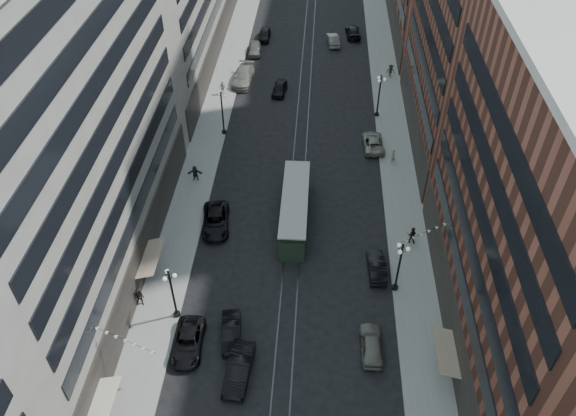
% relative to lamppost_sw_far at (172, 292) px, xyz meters
% --- Properties ---
extents(ground, '(220.00, 220.00, 0.00)m').
position_rel_lamppost_sw_far_xyz_m(ground, '(9.20, 32.00, -3.10)').
color(ground, black).
rests_on(ground, ground).
extents(sidewalk_west, '(4.00, 180.00, 0.15)m').
position_rel_lamppost_sw_far_xyz_m(sidewalk_west, '(-1.80, 42.00, -3.02)').
color(sidewalk_west, gray).
rests_on(sidewalk_west, ground).
extents(sidewalk_east, '(4.00, 180.00, 0.15)m').
position_rel_lamppost_sw_far_xyz_m(sidewalk_east, '(20.20, 42.00, -3.02)').
color(sidewalk_east, gray).
rests_on(sidewalk_east, ground).
extents(rail_west, '(0.12, 180.00, 0.02)m').
position_rel_lamppost_sw_far_xyz_m(rail_west, '(8.50, 42.00, -3.09)').
color(rail_west, '#2D2D33').
rests_on(rail_west, ground).
extents(rail_east, '(0.12, 180.00, 0.02)m').
position_rel_lamppost_sw_far_xyz_m(rail_east, '(9.90, 42.00, -3.09)').
color(rail_east, '#2D2D33').
rests_on(rail_east, ground).
extents(building_west_mid, '(8.00, 36.00, 28.00)m').
position_rel_lamppost_sw_far_xyz_m(building_west_mid, '(-7.80, 5.00, 10.90)').
color(building_west_mid, '#A39F91').
rests_on(building_west_mid, ground).
extents(building_east_mid, '(8.00, 30.00, 24.00)m').
position_rel_lamppost_sw_far_xyz_m(building_east_mid, '(26.20, -0.00, 8.90)').
color(building_east_mid, brown).
rests_on(building_east_mid, ground).
extents(lamppost_sw_far, '(1.03, 1.14, 5.52)m').
position_rel_lamppost_sw_far_xyz_m(lamppost_sw_far, '(0.00, 0.00, 0.00)').
color(lamppost_sw_far, black).
rests_on(lamppost_sw_far, sidewalk_west).
extents(lamppost_sw_mid, '(1.03, 1.14, 5.52)m').
position_rel_lamppost_sw_far_xyz_m(lamppost_sw_mid, '(0.00, 27.00, 0.00)').
color(lamppost_sw_mid, black).
rests_on(lamppost_sw_mid, sidewalk_west).
extents(lamppost_se_far, '(1.03, 1.14, 5.52)m').
position_rel_lamppost_sw_far_xyz_m(lamppost_se_far, '(18.40, 4.00, 0.00)').
color(lamppost_se_far, black).
rests_on(lamppost_se_far, sidewalk_east).
extents(lamppost_se_mid, '(1.03, 1.14, 5.52)m').
position_rel_lamppost_sw_far_xyz_m(lamppost_se_mid, '(18.40, 32.00, 0.00)').
color(lamppost_se_mid, black).
rests_on(lamppost_se_mid, sidewalk_east).
extents(streetcar, '(2.52, 11.41, 3.16)m').
position_rel_lamppost_sw_far_xyz_m(streetcar, '(9.20, 12.26, -1.64)').
color(streetcar, '#213424').
rests_on(streetcar, ground).
extents(car_2, '(2.41, 5.02, 1.38)m').
position_rel_lamppost_sw_far_xyz_m(car_2, '(1.56, -2.97, -2.41)').
color(car_2, black).
rests_on(car_2, ground).
extents(car_4, '(1.81, 4.33, 1.46)m').
position_rel_lamppost_sw_far_xyz_m(car_4, '(16.00, -2.30, -2.36)').
color(car_4, '#636258').
rests_on(car_4, ground).
extents(car_5, '(2.15, 5.03, 1.61)m').
position_rel_lamppost_sw_far_xyz_m(car_5, '(5.90, -5.21, -2.29)').
color(car_5, black).
rests_on(car_5, ground).
extents(pedestrian_2, '(0.94, 0.57, 1.86)m').
position_rel_lamppost_sw_far_xyz_m(pedestrian_2, '(-3.30, 0.93, -2.02)').
color(pedestrian_2, black).
rests_on(pedestrian_2, sidewalk_west).
extents(car_7, '(3.19, 5.74, 1.52)m').
position_rel_lamppost_sw_far_xyz_m(car_7, '(1.54, 11.02, -2.34)').
color(car_7, black).
rests_on(car_7, ground).
extents(car_8, '(2.82, 6.26, 1.78)m').
position_rel_lamppost_sw_far_xyz_m(car_8, '(0.80, 39.43, -2.21)').
color(car_8, gray).
rests_on(car_8, ground).
extents(car_9, '(1.83, 4.34, 1.46)m').
position_rel_lamppost_sw_far_xyz_m(car_9, '(2.40, 52.90, -2.36)').
color(car_9, black).
rests_on(car_9, ground).
extents(car_10, '(1.68, 4.27, 1.38)m').
position_rel_lamppost_sw_far_xyz_m(car_10, '(16.88, 5.99, -2.40)').
color(car_10, black).
rests_on(car_10, ground).
extents(car_11, '(2.54, 5.00, 1.35)m').
position_rel_lamppost_sw_far_xyz_m(car_11, '(17.55, 25.34, -2.42)').
color(car_11, gray).
rests_on(car_11, ground).
extents(car_12, '(2.44, 5.14, 1.45)m').
position_rel_lamppost_sw_far_xyz_m(car_12, '(16.00, 54.79, -2.37)').
color(car_12, black).
rests_on(car_12, ground).
extents(car_13, '(2.07, 4.24, 1.39)m').
position_rel_lamppost_sw_far_xyz_m(car_13, '(5.91, 36.92, -2.40)').
color(car_13, black).
rests_on(car_13, ground).
extents(car_14, '(2.16, 4.67, 1.48)m').
position_rel_lamppost_sw_far_xyz_m(car_14, '(12.93, 51.72, -2.36)').
color(car_14, '#646359').
rests_on(car_14, ground).
extents(pedestrian_5, '(1.66, 0.64, 1.75)m').
position_rel_lamppost_sw_far_xyz_m(pedestrian_5, '(-1.75, 18.00, -2.07)').
color(pedestrian_5, black).
rests_on(pedestrian_5, sidewalk_west).
extents(pedestrian_6, '(1.12, 0.70, 1.78)m').
position_rel_lamppost_sw_far_xyz_m(pedestrian_6, '(-1.46, 36.01, -2.06)').
color(pedestrian_6, beige).
rests_on(pedestrian_6, sidewalk_west).
extents(pedestrian_7, '(0.97, 0.66, 1.82)m').
position_rel_lamppost_sw_far_xyz_m(pedestrian_7, '(20.36, 9.88, -2.04)').
color(pedestrian_7, black).
rests_on(pedestrian_7, sidewalk_east).
extents(pedestrian_8, '(0.75, 0.74, 1.75)m').
position_rel_lamppost_sw_far_xyz_m(pedestrian_8, '(19.56, 22.40, -2.07)').
color(pedestrian_8, gray).
rests_on(pedestrian_8, sidewalk_east).
extents(pedestrian_9, '(1.24, 0.62, 1.84)m').
position_rel_lamppost_sw_far_xyz_m(pedestrian_9, '(20.76, 41.84, -2.02)').
color(pedestrian_9, black).
rests_on(pedestrian_9, sidewalk_east).
extents(car_extra_0, '(1.99, 4.37, 1.45)m').
position_rel_lamppost_sw_far_xyz_m(car_extra_0, '(1.43, 48.05, -2.37)').
color(car_extra_0, '#646459').
rests_on(car_extra_0, ground).
extents(car_extra_1, '(2.02, 4.38, 1.39)m').
position_rel_lamppost_sw_far_xyz_m(car_extra_1, '(4.84, -1.81, -2.40)').
color(car_extra_1, black).
rests_on(car_extra_1, ground).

